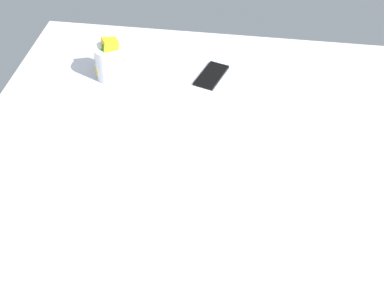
# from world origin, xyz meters

# --- Properties ---
(bed_mattress) EXTENTS (1.80, 1.40, 0.18)m
(bed_mattress) POSITION_xyz_m (0.00, 0.00, 0.09)
(bed_mattress) COLOR #B7BCC6
(bed_mattress) RESTS_ON ground
(snack_cup) EXTENTS (0.09, 0.09, 0.14)m
(snack_cup) POSITION_xyz_m (-0.59, -0.38, 0.24)
(snack_cup) COLOR silver
(snack_cup) RESTS_ON bed_mattress
(cell_phone) EXTENTS (0.15, 0.11, 0.01)m
(cell_phone) POSITION_xyz_m (-0.64, -0.06, 0.18)
(cell_phone) COLOR black
(cell_phone) RESTS_ON bed_mattress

